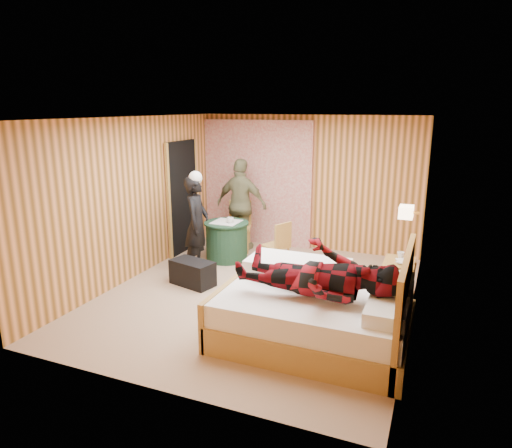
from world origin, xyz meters
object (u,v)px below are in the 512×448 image
at_px(round_table, 227,240).
at_px(duffel_bag, 193,273).
at_px(man_at_table, 241,205).
at_px(chair_near, 279,242).
at_px(wall_lamp, 406,212).
at_px(man_on_bed, 317,263).
at_px(bed, 318,311).
at_px(woman_standing, 197,224).
at_px(nightstand, 398,279).
at_px(chair_far, 240,222).

relative_size(round_table, duffel_bag, 1.17).
bearing_deg(man_at_table, chair_near, 145.45).
distance_m(chair_near, man_at_table, 1.37).
distance_m(wall_lamp, round_table, 3.27).
bearing_deg(man_on_bed, round_table, 133.41).
height_order(wall_lamp, bed, wall_lamp).
bearing_deg(round_table, chair_near, -8.58).
bearing_deg(bed, woman_standing, 148.37).
distance_m(bed, man_at_table, 3.61).
distance_m(nightstand, man_at_table, 3.30).
bearing_deg(man_at_table, duffel_bag, 94.68).
height_order(round_table, duffel_bag, round_table).
bearing_deg(nightstand, round_table, 167.68).
relative_size(chair_far, chair_near, 1.14).
xyz_separation_m(man_at_table, man_on_bed, (2.25, -3.03, 0.15)).
distance_m(bed, woman_standing, 2.90).
bearing_deg(man_at_table, round_table, 93.61).
bearing_deg(chair_far, chair_near, -54.13).
height_order(bed, round_table, bed).
bearing_deg(man_at_table, chair_far, 54.75).
bearing_deg(man_on_bed, chair_far, 127.16).
relative_size(chair_near, woman_standing, 0.52).
height_order(chair_far, duffel_bag, chair_far).
bearing_deg(bed, chair_far, 129.00).
distance_m(nightstand, chair_near, 2.02).
relative_size(bed, round_table, 2.74).
bearing_deg(chair_near, nightstand, 100.54).
xyz_separation_m(round_table, duffel_bag, (0.04, -1.27, -0.16)).
relative_size(bed, woman_standing, 1.36).
xyz_separation_m(nightstand, chair_near, (-1.95, 0.50, 0.18)).
relative_size(nightstand, man_on_bed, 0.33).
distance_m(wall_lamp, bed, 1.85).
xyz_separation_m(bed, chair_near, (-1.19, 1.99, 0.14)).
distance_m(bed, chair_far, 3.57).
bearing_deg(man_on_bed, duffel_bag, 153.44).
bearing_deg(man_on_bed, man_at_table, 126.57).
xyz_separation_m(chair_near, duffel_bag, (-0.99, -1.12, -0.29)).
bearing_deg(wall_lamp, man_on_bed, -116.00).
distance_m(wall_lamp, man_on_bed, 1.79).
xyz_separation_m(bed, woman_standing, (-2.44, 1.50, 0.45)).
xyz_separation_m(nightstand, man_on_bed, (-0.73, -1.73, 0.72)).
bearing_deg(chair_near, wall_lamp, 97.08).
distance_m(woman_standing, man_on_bed, 3.02).
relative_size(nightstand, duffel_bag, 0.88).
relative_size(round_table, chair_near, 0.95).
relative_size(nightstand, woman_standing, 0.37).
bearing_deg(chair_near, woman_standing, -43.77).
distance_m(bed, round_table, 3.09).
height_order(nightstand, round_table, round_table).
height_order(bed, duffel_bag, bed).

